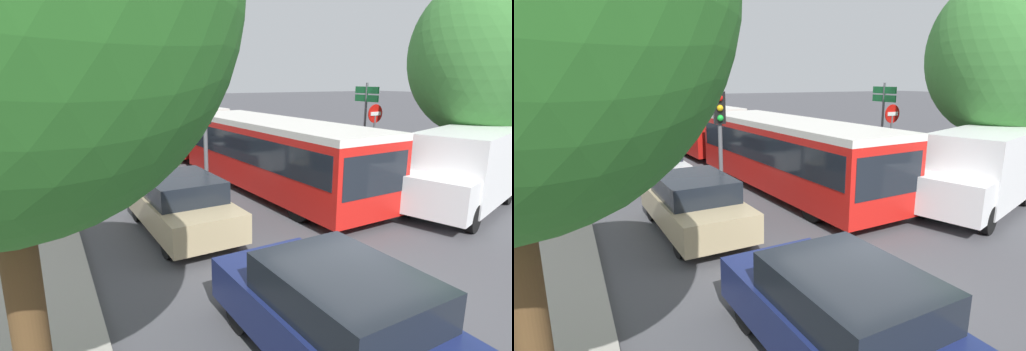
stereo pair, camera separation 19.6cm
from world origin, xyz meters
TOP-DOWN VIEW (x-y plane):
  - ground_plane at (0.00, 0.00)m, footprint 200.00×200.00m
  - kerb_strip_left at (-5.85, 14.83)m, footprint 3.20×39.65m
  - articulated_bus at (1.85, 9.94)m, footprint 3.17×16.41m
  - city_bus_rear at (-1.74, 29.65)m, footprint 2.91×11.39m
  - queued_car_navy at (-1.66, -1.46)m, footprint 1.85×4.16m
  - queued_car_tan at (-1.95, 4.20)m, footprint 1.87×4.19m
  - queued_car_white at (-1.79, 9.76)m, footprint 1.79×4.03m
  - queued_car_black at (-1.52, 14.97)m, footprint 1.79×4.02m
  - white_van at (5.95, 2.10)m, footprint 5.35×3.36m
  - traffic_light at (-0.65, 5.73)m, footprint 0.36×0.39m
  - no_entry_sign at (6.44, 6.31)m, footprint 0.70×0.08m
  - direction_sign_post at (7.43, 7.88)m, footprint 0.12×1.40m
  - tree_left_mid at (-4.73, 9.30)m, footprint 4.08×4.08m
  - tree_right_near at (8.62, 3.62)m, footprint 4.99×4.99m

SIDE VIEW (x-z plane):
  - ground_plane at x=0.00m, z-range 0.00..0.00m
  - kerb_strip_left at x=-5.85m, z-range 0.00..0.14m
  - queued_car_black at x=-1.52m, z-range 0.01..1.39m
  - queued_car_white at x=-1.79m, z-range 0.01..1.40m
  - queued_car_navy at x=-1.66m, z-range 0.01..1.44m
  - queued_car_tan at x=-1.95m, z-range 0.01..1.45m
  - white_van at x=5.95m, z-range 0.09..2.40m
  - articulated_bus at x=1.85m, z-range 0.19..2.61m
  - city_bus_rear at x=-1.74m, z-range 0.19..2.62m
  - no_entry_sign at x=6.44m, z-range 0.47..3.29m
  - traffic_light at x=-0.65m, z-range 0.80..4.20m
  - direction_sign_post at x=7.43m, z-range 0.75..4.35m
  - tree_right_near at x=8.62m, z-range 0.86..8.11m
  - tree_left_mid at x=-4.73m, z-range 1.30..8.21m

